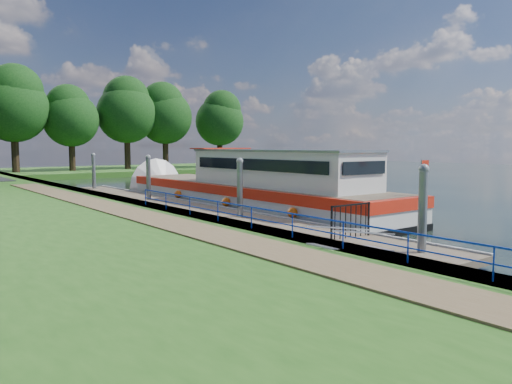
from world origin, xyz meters
TOP-DOWN VIEW (x-y plane):
  - ground at (0.00, 0.00)m, footprint 160.00×160.00m
  - bank_edge at (-2.55, 15.00)m, footprint 1.10×90.00m
  - far_bank at (12.00, 52.00)m, footprint 60.00×18.00m
  - footpath at (-4.40, 8.00)m, footprint 1.60×40.00m
  - blue_fence at (-2.75, 3.00)m, footprint 0.04×18.04m
  - pontoon at (0.00, 13.00)m, footprint 2.50×30.00m
  - mooring_piles at (0.00, 13.00)m, footprint 0.30×27.30m
  - gangway at (-1.85, 0.50)m, footprint 2.58×1.00m
  - gate_panel at (-0.00, 2.20)m, footprint 1.85×0.05m
  - barge at (3.60, 13.18)m, footprint 4.36×21.15m
  - horizon_trees at (-1.61, 48.68)m, footprint 54.38×10.03m

SIDE VIEW (x-z plane):
  - ground at x=0.00m, z-range 0.00..0.00m
  - pontoon at x=0.00m, z-range -0.10..0.46m
  - far_bank at x=12.00m, z-range 0.00..0.60m
  - bank_edge at x=-2.55m, z-range 0.00..0.78m
  - gangway at x=-1.85m, z-range 0.16..1.09m
  - footpath at x=-4.40m, z-range 0.78..0.83m
  - barge at x=3.60m, z-range -1.30..3.48m
  - gate_panel at x=0.00m, z-range 0.57..1.72m
  - mooring_piles at x=0.00m, z-range -0.50..3.05m
  - blue_fence at x=-2.75m, z-range 0.95..1.67m
  - horizon_trees at x=-1.61m, z-range 1.51..14.38m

